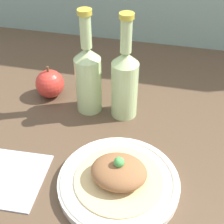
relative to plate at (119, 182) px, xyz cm
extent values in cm
cube|color=brown|center=(-3.88, 15.52, -3.23)|extent=(180.00, 110.00, 4.00)
cylinder|color=silver|center=(0.00, 0.00, -0.27)|extent=(25.52, 25.52, 1.93)
torus|color=silver|center=(0.00, 0.00, 0.41)|extent=(24.83, 24.83, 1.35)
cylinder|color=#D6BC7F|center=(0.00, 0.00, 0.89)|extent=(18.56, 18.56, 0.40)
ellipsoid|color=brown|center=(0.00, 0.00, 3.29)|extent=(11.54, 9.81, 4.39)
sphere|color=#4CA34C|center=(0.00, 0.00, 6.13)|extent=(2.15, 2.15, 2.15)
cylinder|color=#B7D18E|center=(-13.50, 24.14, 6.48)|extent=(6.87, 6.87, 15.43)
cone|color=#B7D18E|center=(-13.50, 24.14, 15.75)|extent=(6.87, 6.87, 3.09)
cylinder|color=#B7D18E|center=(-13.50, 24.14, 21.39)|extent=(2.75, 2.75, 8.19)
cylinder|color=gold|center=(-13.50, 24.14, 26.08)|extent=(3.44, 3.44, 1.20)
cylinder|color=#B7D18E|center=(-3.71, 24.14, 6.48)|extent=(6.87, 6.87, 15.43)
cone|color=#B7D18E|center=(-3.71, 24.14, 15.75)|extent=(6.87, 6.87, 3.09)
cylinder|color=#B7D18E|center=(-3.71, 24.14, 21.39)|extent=(2.75, 2.75, 8.19)
cylinder|color=gold|center=(-3.71, 24.14, 26.08)|extent=(3.44, 3.44, 1.20)
sphere|color=red|center=(-26.13, 27.27, 2.84)|extent=(8.14, 8.14, 8.14)
cylinder|color=brown|center=(-26.13, 27.27, 7.54)|extent=(0.65, 0.65, 1.83)
cube|color=#B7BCC6|center=(-24.69, -3.72, -0.83)|extent=(18.41, 16.49, 0.80)
camera|label=1|loc=(8.26, -40.65, 52.44)|focal=50.00mm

